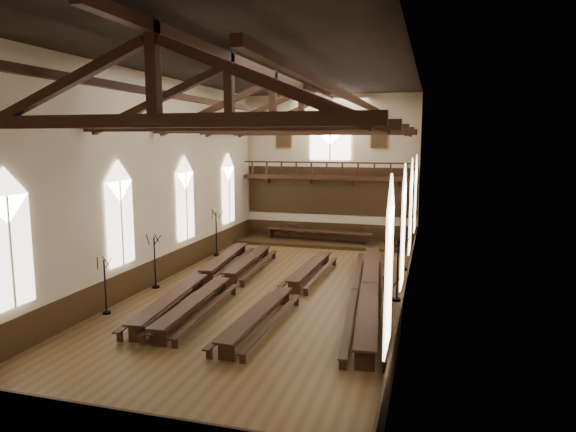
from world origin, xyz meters
name	(u,v)px	position (x,y,z in m)	size (l,w,h in m)	color
ground	(274,291)	(0.00, 0.00, 0.00)	(26.00, 26.00, 0.00)	brown
room_walls	(273,151)	(0.00, 0.00, 6.46)	(26.00, 26.00, 26.00)	beige
wainscot_band	(274,279)	(0.00, 0.00, 0.60)	(12.00, 26.00, 1.20)	#352110
side_windows	(274,211)	(0.00, 0.00, 3.74)	(11.85, 19.80, 4.50)	white
end_window	(330,136)	(0.00, 12.90, 7.22)	(2.80, 0.12, 3.80)	white
minstrels_gallery	(329,185)	(0.00, 12.66, 3.91)	(11.80, 1.24, 3.70)	#311A0F
portraits	(330,138)	(0.00, 12.90, 7.10)	(7.75, 0.09, 1.45)	brown
roof_trusses	(273,110)	(0.00, 0.00, 8.22)	(11.70, 25.70, 2.80)	#311A0F
refectory_row_a	(202,276)	(-3.48, -0.27, 0.53)	(2.19, 14.36, 0.73)	#311A0F
refectory_row_b	(225,279)	(-2.23, -0.42, 0.52)	(1.84, 14.17, 0.72)	#311A0F
refectory_row_c	(289,288)	(1.00, -0.97, 0.50)	(1.58, 13.89, 0.69)	#311A0F
refectory_row_d	(369,287)	(4.38, -0.10, 0.58)	(2.33, 14.89, 0.79)	#311A0F
dais	(318,242)	(-0.47, 11.40, 0.10)	(11.40, 3.14, 0.21)	#352110
high_table	(318,232)	(-0.47, 11.40, 0.79)	(7.40, 1.47, 0.69)	#311A0F
high_chairs	(320,231)	(-0.47, 12.12, 0.72)	(6.73, 0.44, 0.94)	#311A0F
candelabrum_left_near	(106,297)	(-5.55, -4.78, 0.71)	(0.67, 0.71, 2.35)	black
candelabrum_left_mid	(155,272)	(-5.55, -0.97, 0.79)	(0.79, 0.73, 2.59)	black
candelabrum_left_far	(216,242)	(-5.55, 6.13, 0.85)	(0.83, 0.84, 2.81)	black
candelabrum_right_near	(387,322)	(5.55, -4.58, 0.70)	(0.62, 0.71, 2.31)	black
candelabrum_right_mid	(397,281)	(5.55, 0.16, 0.86)	(0.80, 0.86, 2.83)	black
candelabrum_right_far	(404,256)	(5.55, 5.70, 0.79)	(0.75, 0.79, 2.61)	black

